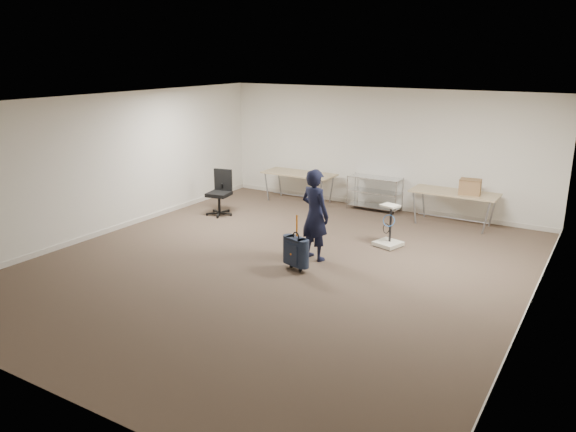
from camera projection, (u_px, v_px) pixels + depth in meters
The scene contains 10 objects.
ground at pixel (279, 266), 9.73m from camera, with size 9.00×9.00×0.00m, color #4D3A2F.
room_shell at pixel (317, 241), 10.85m from camera, with size 8.00×9.00×9.00m.
folding_table_left at pixel (299, 175), 13.73m from camera, with size 1.80×0.75×0.73m.
folding_table_right at pixel (454, 194), 11.84m from camera, with size 1.80×0.75×0.73m.
wire_shelf at pixel (375, 192), 13.06m from camera, with size 1.22×0.47×0.80m.
person at pixel (315, 215), 9.84m from camera, with size 0.60×0.39×1.63m, color black.
suitcase at pixel (296, 252), 9.45m from camera, with size 0.40×0.30×0.97m.
office_chair at pixel (220, 201), 12.75m from camera, with size 0.62×0.62×1.02m.
equipment_cart at pixel (388, 235), 10.65m from camera, with size 0.55×0.55×0.82m.
cardboard_box at pixel (470, 187), 11.59m from camera, with size 0.42×0.32×0.32m, color brown.
Camera 1 is at (4.84, -7.71, 3.54)m, focal length 35.00 mm.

